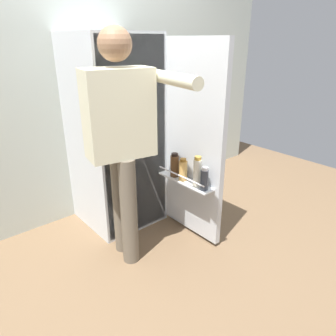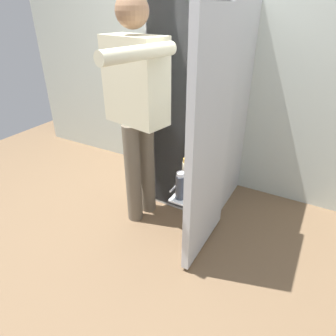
{
  "view_description": "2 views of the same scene",
  "coord_description": "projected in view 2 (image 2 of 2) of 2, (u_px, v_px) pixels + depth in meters",
  "views": [
    {
      "loc": [
        -1.33,
        -1.68,
        1.55
      ],
      "look_at": [
        0.03,
        -0.1,
        0.69
      ],
      "focal_mm": 33.51,
      "sensor_mm": 36.0,
      "label": 1
    },
    {
      "loc": [
        0.92,
        -1.61,
        1.55
      ],
      "look_at": [
        0.05,
        -0.05,
        0.57
      ],
      "focal_mm": 31.73,
      "sensor_mm": 36.0,
      "label": 2
    }
  ],
  "objects": [
    {
      "name": "ground_plane",
      "position": [
        166.0,
        226.0,
        2.38
      ],
      "size": [
        5.48,
        5.48,
        0.0
      ],
      "primitive_type": "plane",
      "color": "brown"
    },
    {
      "name": "refrigerator",
      "position": [
        200.0,
        112.0,
        2.37
      ],
      "size": [
        0.67,
        1.22,
        1.6
      ],
      "color": "silver",
      "rests_on": "ground_plane"
    },
    {
      "name": "person",
      "position": [
        138.0,
        100.0,
        2.05
      ],
      "size": [
        0.55,
        0.8,
        1.63
      ],
      "color": "#665B4C",
      "rests_on": "ground_plane"
    },
    {
      "name": "kitchen_wall",
      "position": [
        220.0,
        45.0,
        2.48
      ],
      "size": [
        4.4,
        0.1,
        2.51
      ],
      "primitive_type": "cube",
      "color": "beige",
      "rests_on": "ground_plane"
    }
  ]
}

